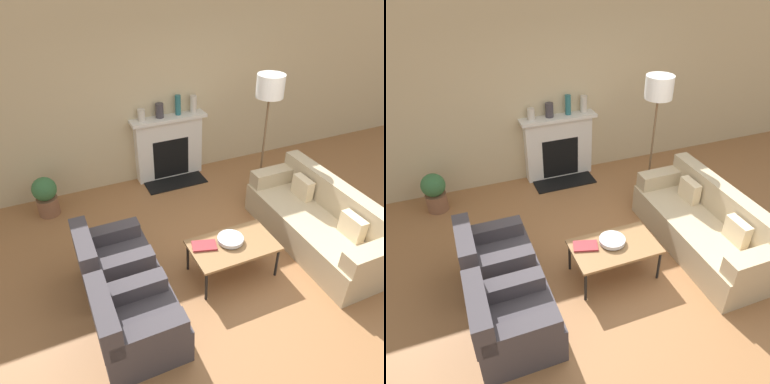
# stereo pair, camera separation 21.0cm
# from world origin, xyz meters

# --- Properties ---
(ground_plane) EXTENTS (18.00, 18.00, 0.00)m
(ground_plane) POSITION_xyz_m (0.00, 0.00, 0.00)
(ground_plane) COLOR #99663D
(wall_back) EXTENTS (18.00, 0.06, 2.90)m
(wall_back) POSITION_xyz_m (0.00, 2.78, 1.45)
(wall_back) COLOR #C6B289
(wall_back) RESTS_ON ground_plane
(fireplace) EXTENTS (1.23, 0.59, 1.07)m
(fireplace) POSITION_xyz_m (-0.17, 2.64, 0.52)
(fireplace) COLOR silver
(fireplace) RESTS_ON ground_plane
(couch) EXTENTS (0.81, 2.05, 0.82)m
(couch) POSITION_xyz_m (0.97, 0.26, 0.31)
(couch) COLOR tan
(couch) RESTS_ON ground_plane
(armchair_near) EXTENTS (0.80, 0.73, 0.79)m
(armchair_near) POSITION_xyz_m (-1.63, -0.31, 0.31)
(armchair_near) COLOR #423D42
(armchair_near) RESTS_ON ground_plane
(armchair_far) EXTENTS (0.80, 0.73, 0.79)m
(armchair_far) POSITION_xyz_m (-1.63, 0.60, 0.31)
(armchair_far) COLOR #423D42
(armchair_far) RESTS_ON ground_plane
(coffee_table) EXTENTS (0.99, 0.59, 0.44)m
(coffee_table) POSITION_xyz_m (-0.31, 0.21, 0.40)
(coffee_table) COLOR olive
(coffee_table) RESTS_ON ground_plane
(bowl) EXTENTS (0.30, 0.30, 0.06)m
(bowl) POSITION_xyz_m (-0.32, 0.27, 0.48)
(bowl) COLOR silver
(bowl) RESTS_ON coffee_table
(book) EXTENTS (0.31, 0.25, 0.02)m
(book) POSITION_xyz_m (-0.63, 0.31, 0.45)
(book) COLOR #9E2D33
(book) RESTS_ON coffee_table
(floor_lamp) EXTENTS (0.38, 0.38, 1.90)m
(floor_lamp) POSITION_xyz_m (0.88, 1.51, 1.61)
(floor_lamp) COLOR brown
(floor_lamp) RESTS_ON ground_plane
(mantel_vase_left) EXTENTS (0.11, 0.11, 0.18)m
(mantel_vase_left) POSITION_xyz_m (-0.59, 2.65, 1.16)
(mantel_vase_left) COLOR beige
(mantel_vase_left) RESTS_ON fireplace
(mantel_vase_center_left) EXTENTS (0.13, 0.13, 0.22)m
(mantel_vase_center_left) POSITION_xyz_m (-0.30, 2.65, 1.18)
(mantel_vase_center_left) COLOR #3D383D
(mantel_vase_center_left) RESTS_ON fireplace
(mantel_vase_center_right) EXTENTS (0.09, 0.09, 0.31)m
(mantel_vase_center_right) POSITION_xyz_m (0.01, 2.65, 1.22)
(mantel_vase_center_right) COLOR #28666B
(mantel_vase_center_right) RESTS_ON fireplace
(mantel_vase_right) EXTENTS (0.11, 0.11, 0.27)m
(mantel_vase_right) POSITION_xyz_m (0.27, 2.65, 1.20)
(mantel_vase_right) COLOR beige
(mantel_vase_right) RESTS_ON fireplace
(potted_plant) EXTENTS (0.34, 0.34, 0.60)m
(potted_plant) POSITION_xyz_m (-2.18, 2.33, 0.32)
(potted_plant) COLOR brown
(potted_plant) RESTS_ON ground_plane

